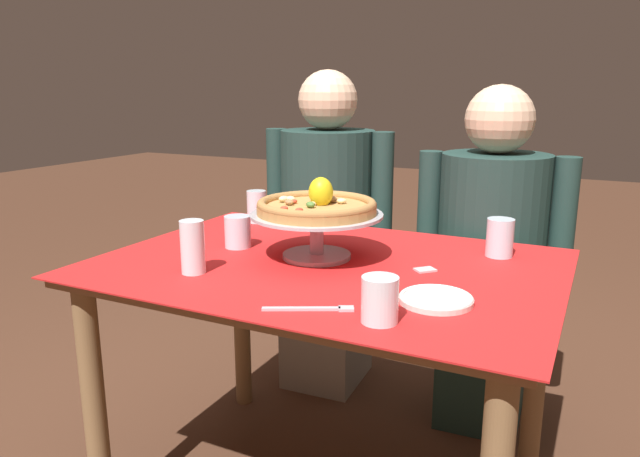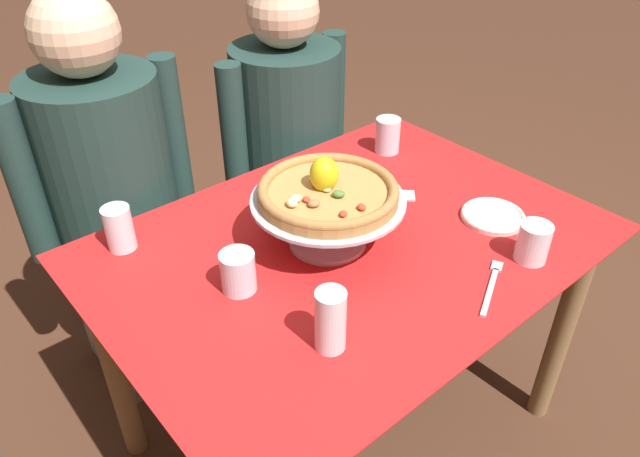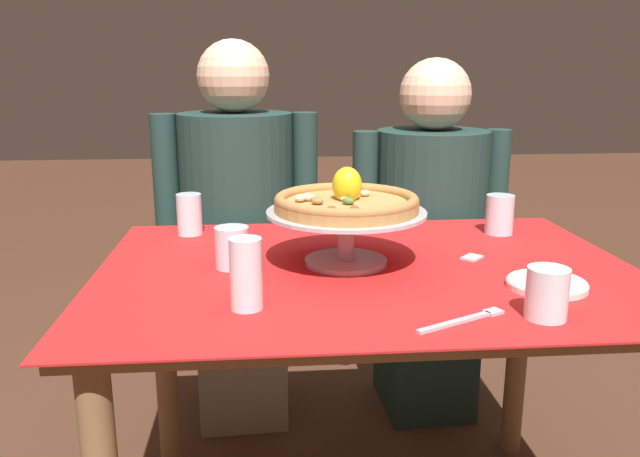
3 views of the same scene
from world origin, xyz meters
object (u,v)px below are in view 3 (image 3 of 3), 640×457
(pizza, at_px, (346,201))
(diner_right, at_px, (429,245))
(water_glass_back_right, at_px, (499,217))
(water_glass_front_left, at_px, (246,278))
(diner_left, at_px, (239,240))
(water_glass_side_left, at_px, (232,250))
(dinner_fork, at_px, (466,319))
(sugar_packet, at_px, (472,258))
(water_glass_back_left, at_px, (190,217))
(water_glass_front_right, at_px, (547,296))
(pizza_stand, at_px, (346,228))
(side_plate, at_px, (547,284))

(pizza, relative_size, diner_right, 0.27)
(water_glass_back_right, bearing_deg, water_glass_front_left, -143.32)
(pizza, xyz_separation_m, diner_right, (0.36, 0.62, -0.28))
(diner_left, bearing_deg, water_glass_side_left, -88.83)
(dinner_fork, height_order, sugar_packet, dinner_fork)
(pizza, bearing_deg, water_glass_back_left, 141.78)
(water_glass_side_left, bearing_deg, water_glass_front_right, -31.47)
(water_glass_front_left, relative_size, water_glass_front_right, 1.44)
(pizza_stand, bearing_deg, dinner_fork, -64.42)
(pizza, xyz_separation_m, water_glass_front_right, (0.31, -0.35, -0.10))
(water_glass_front_left, height_order, side_plate, water_glass_front_left)
(water_glass_side_left, bearing_deg, diner_left, 91.17)
(pizza_stand, relative_size, diner_right, 0.30)
(pizza, bearing_deg, water_glass_back_right, 27.87)
(diner_right, bearing_deg, water_glass_front_right, -92.62)
(pizza_stand, bearing_deg, water_glass_front_left, -130.29)
(pizza_stand, distance_m, diner_left, 0.71)
(dinner_fork, bearing_deg, side_plate, 35.72)
(water_glass_back_right, distance_m, diner_right, 0.43)
(water_glass_front_right, bearing_deg, water_glass_side_left, 148.53)
(side_plate, bearing_deg, water_glass_front_left, -174.22)
(side_plate, distance_m, diner_left, 1.06)
(water_glass_side_left, height_order, diner_right, diner_right)
(water_glass_front_left, bearing_deg, diner_left, 93.27)
(water_glass_front_right, relative_size, side_plate, 0.58)
(water_glass_front_right, xyz_separation_m, side_plate, (0.07, 0.15, -0.03))
(water_glass_front_left, relative_size, water_glass_back_right, 1.28)
(water_glass_front_right, bearing_deg, sugar_packet, 92.13)
(water_glass_back_left, height_order, water_glass_front_right, water_glass_back_left)
(pizza, xyz_separation_m, dinner_fork, (0.17, -0.35, -0.14))
(water_glass_back_right, relative_size, water_glass_front_right, 1.13)
(water_glass_back_left, height_order, diner_right, diner_right)
(water_glass_front_right, distance_m, diner_left, 1.15)
(pizza_stand, bearing_deg, side_plate, -26.87)
(water_glass_back_left, height_order, side_plate, water_glass_back_left)
(pizza, distance_m, water_glass_side_left, 0.27)
(water_glass_front_right, bearing_deg, diner_left, 120.62)
(pizza_stand, relative_size, pizza, 1.11)
(side_plate, height_order, sugar_packet, side_plate)
(water_glass_front_right, relative_size, sugar_packet, 1.86)
(water_glass_front_left, height_order, water_glass_back_left, water_glass_front_left)
(water_glass_back_right, xyz_separation_m, dinner_fork, (-0.27, -0.58, -0.04))
(water_glass_front_left, xyz_separation_m, diner_right, (0.57, 0.87, -0.20))
(water_glass_front_left, relative_size, sugar_packet, 2.67)
(pizza_stand, xyz_separation_m, water_glass_front_left, (-0.22, -0.26, -0.03))
(dinner_fork, distance_m, diner_left, 1.08)
(water_glass_back_left, bearing_deg, diner_right, 23.37)
(water_glass_front_left, bearing_deg, water_glass_front_right, -10.02)
(pizza, relative_size, water_glass_back_right, 3.06)
(pizza, xyz_separation_m, water_glass_back_right, (0.44, 0.23, -0.10))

